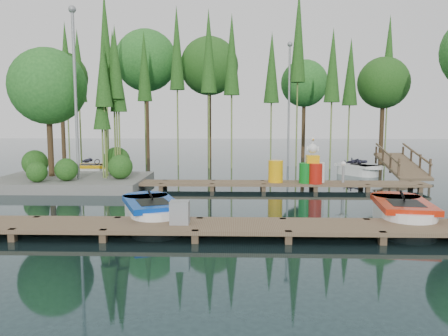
{
  "coord_description": "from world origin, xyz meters",
  "views": [
    {
      "loc": [
        0.96,
        -14.95,
        2.89
      ],
      "look_at": [
        0.5,
        0.5,
        1.1
      ],
      "focal_mm": 35.0,
      "sensor_mm": 36.0,
      "label": 1
    }
  ],
  "objects_px": {
    "boat_yellow_far": "(95,170)",
    "boat_blue": "(151,212)",
    "island": "(64,111)",
    "utility_cabinet": "(180,212)",
    "drum_cluster": "(313,169)",
    "yellow_barrel": "(276,171)",
    "boat_red": "(402,213)"
  },
  "relations": [
    {
      "from": "boat_blue",
      "to": "boat_red",
      "type": "xyz_separation_m",
      "value": [
        6.91,
        -0.01,
        0.01
      ]
    },
    {
      "from": "boat_yellow_far",
      "to": "drum_cluster",
      "type": "height_order",
      "value": "drum_cluster"
    },
    {
      "from": "boat_blue",
      "to": "drum_cluster",
      "type": "bearing_deg",
      "value": 23.44
    },
    {
      "from": "island",
      "to": "yellow_barrel",
      "type": "distance_m",
      "value": 9.18
    },
    {
      "from": "boat_blue",
      "to": "utility_cabinet",
      "type": "relative_size",
      "value": 5.65
    },
    {
      "from": "boat_blue",
      "to": "boat_yellow_far",
      "type": "relative_size",
      "value": 1.15
    },
    {
      "from": "utility_cabinet",
      "to": "yellow_barrel",
      "type": "relative_size",
      "value": 0.64
    },
    {
      "from": "boat_red",
      "to": "yellow_barrel",
      "type": "distance_m",
      "value": 6.37
    },
    {
      "from": "boat_yellow_far",
      "to": "boat_blue",
      "type": "bearing_deg",
      "value": -44.48
    },
    {
      "from": "utility_cabinet",
      "to": "yellow_barrel",
      "type": "height_order",
      "value": "yellow_barrel"
    },
    {
      "from": "island",
      "to": "boat_red",
      "type": "relative_size",
      "value": 2.14
    },
    {
      "from": "drum_cluster",
      "to": "boat_blue",
      "type": "bearing_deg",
      "value": -134.73
    },
    {
      "from": "boat_blue",
      "to": "utility_cabinet",
      "type": "bearing_deg",
      "value": -76.72
    },
    {
      "from": "boat_blue",
      "to": "boat_yellow_far",
      "type": "bearing_deg",
      "value": 94.46
    },
    {
      "from": "boat_red",
      "to": "yellow_barrel",
      "type": "relative_size",
      "value": 3.57
    },
    {
      "from": "boat_yellow_far",
      "to": "yellow_barrel",
      "type": "relative_size",
      "value": 3.13
    },
    {
      "from": "island",
      "to": "boat_red",
      "type": "height_order",
      "value": "island"
    },
    {
      "from": "boat_yellow_far",
      "to": "island",
      "type": "bearing_deg",
      "value": -75.21
    },
    {
      "from": "utility_cabinet",
      "to": "island",
      "type": "bearing_deg",
      "value": 126.96
    },
    {
      "from": "utility_cabinet",
      "to": "drum_cluster",
      "type": "bearing_deg",
      "value": 57.16
    },
    {
      "from": "boat_blue",
      "to": "boat_yellow_far",
      "type": "height_order",
      "value": "boat_yellow_far"
    },
    {
      "from": "yellow_barrel",
      "to": "boat_blue",
      "type": "bearing_deg",
      "value": -125.09
    },
    {
      "from": "boat_red",
      "to": "utility_cabinet",
      "type": "relative_size",
      "value": 5.58
    },
    {
      "from": "yellow_barrel",
      "to": "boat_yellow_far",
      "type": "bearing_deg",
      "value": 156.11
    },
    {
      "from": "boat_yellow_far",
      "to": "boat_red",
      "type": "bearing_deg",
      "value": -19.94
    },
    {
      "from": "boat_blue",
      "to": "utility_cabinet",
      "type": "xyz_separation_m",
      "value": [
        0.98,
        -1.4,
        0.3
      ]
    },
    {
      "from": "drum_cluster",
      "to": "yellow_barrel",
      "type": "bearing_deg",
      "value": 174.2
    },
    {
      "from": "boat_red",
      "to": "yellow_barrel",
      "type": "bearing_deg",
      "value": 125.54
    },
    {
      "from": "island",
      "to": "utility_cabinet",
      "type": "xyz_separation_m",
      "value": [
        5.86,
        -7.79,
        -2.6
      ]
    },
    {
      "from": "boat_yellow_far",
      "to": "drum_cluster",
      "type": "relative_size",
      "value": 1.51
    },
    {
      "from": "island",
      "to": "drum_cluster",
      "type": "xyz_separation_m",
      "value": [
        10.28,
        -0.94,
        -2.35
      ]
    },
    {
      "from": "drum_cluster",
      "to": "island",
      "type": "bearing_deg",
      "value": 174.78
    }
  ]
}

